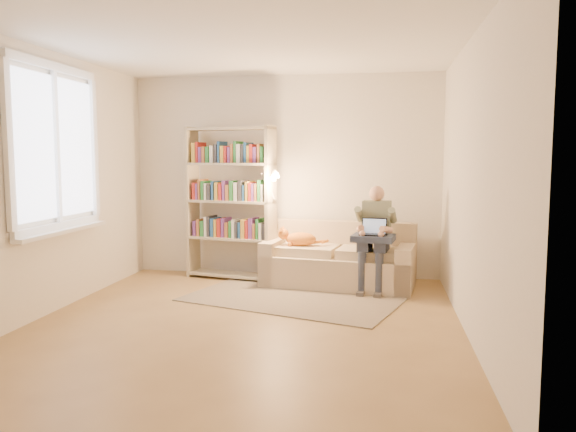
% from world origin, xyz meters
% --- Properties ---
extents(floor, '(4.50, 4.50, 0.00)m').
position_xyz_m(floor, '(0.00, 0.00, 0.00)').
color(floor, olive).
rests_on(floor, ground).
extents(ceiling, '(4.00, 4.50, 0.02)m').
position_xyz_m(ceiling, '(0.00, 0.00, 2.60)').
color(ceiling, white).
rests_on(ceiling, wall_back).
extents(wall_left, '(0.02, 4.50, 2.60)m').
position_xyz_m(wall_left, '(-2.00, 0.00, 1.30)').
color(wall_left, silver).
rests_on(wall_left, floor).
extents(wall_right, '(0.02, 4.50, 2.60)m').
position_xyz_m(wall_right, '(2.00, 0.00, 1.30)').
color(wall_right, silver).
rests_on(wall_right, floor).
extents(wall_back, '(4.00, 0.02, 2.60)m').
position_xyz_m(wall_back, '(0.00, 2.25, 1.30)').
color(wall_back, silver).
rests_on(wall_back, floor).
extents(wall_front, '(4.00, 0.02, 2.60)m').
position_xyz_m(wall_front, '(0.00, -2.25, 1.30)').
color(wall_front, silver).
rests_on(wall_front, floor).
extents(window, '(0.12, 1.52, 1.69)m').
position_xyz_m(window, '(-1.95, 0.20, 1.38)').
color(window, white).
rests_on(window, wall_left).
extents(sofa, '(1.88, 1.05, 0.76)m').
position_xyz_m(sofa, '(0.75, 1.74, 0.28)').
color(sofa, '#C7B18D').
rests_on(sofa, floor).
extents(person, '(0.39, 0.56, 1.22)m').
position_xyz_m(person, '(1.18, 1.53, 0.69)').
color(person, slate).
rests_on(person, sofa).
extents(cat, '(0.57, 0.25, 0.21)m').
position_xyz_m(cat, '(0.31, 1.69, 0.57)').
color(cat, orange).
rests_on(cat, sofa).
extents(blanket, '(0.52, 0.45, 0.07)m').
position_xyz_m(blanket, '(1.08, 1.45, 0.64)').
color(blanket, '#283146').
rests_on(blanket, person).
extents(laptop, '(0.32, 0.26, 0.26)m').
position_xyz_m(laptop, '(1.08, 1.46, 0.72)').
color(laptop, black).
rests_on(laptop, blanket).
extents(bookshelf, '(1.27, 0.61, 1.94)m').
position_xyz_m(bookshelf, '(-0.64, 1.90, 1.07)').
color(bookshelf, '#B9AD8C').
rests_on(bookshelf, floor).
extents(rug, '(2.57, 1.97, 0.01)m').
position_xyz_m(rug, '(0.30, 0.99, 0.01)').
color(rug, gray).
rests_on(rug, floor).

